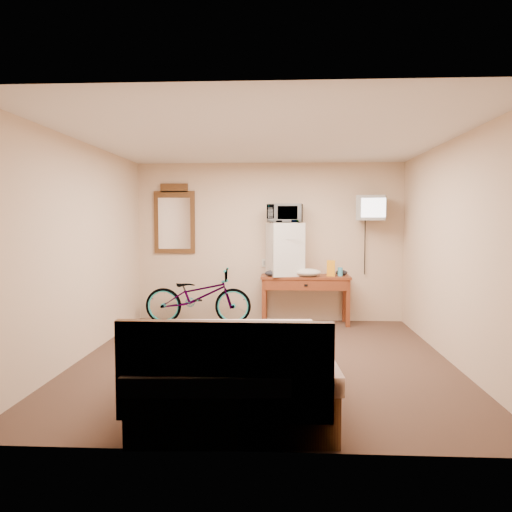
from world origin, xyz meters
The scene contains 13 objects.
room centered at (0.00, 0.00, 1.25)m, with size 4.60×4.64×2.50m.
desk centered at (0.56, 2.00, 0.63)m, with size 1.36×0.52×0.75m.
mini_fridge centered at (0.25, 2.03, 1.15)m, with size 0.61×0.59×0.81m.
microwave centered at (0.25, 2.03, 1.70)m, with size 0.52×0.35×0.29m, color silver.
snack_bag centered at (0.94, 1.96, 0.87)m, with size 0.12×0.07×0.24m, color orange.
blue_cup centered at (1.09, 1.98, 0.82)m, with size 0.08×0.08×0.13m, color #3CA3CC.
cloth_cream centered at (0.60, 1.89, 0.81)m, with size 0.39×0.30×0.12m, color beige.
cloth_dark_a centered at (0.07, 1.88, 0.80)m, with size 0.25×0.19×0.09m, color black.
cloth_dark_b centered at (1.12, 2.09, 0.79)m, with size 0.18×0.15×0.08m, color black.
crt_television centered at (1.55, 2.02, 1.78)m, with size 0.50×0.60×0.37m.
wall_mirror centered at (-1.52, 2.27, 1.61)m, with size 0.65×0.04×1.11m.
bicycle centered at (-1.09, 1.95, 0.43)m, with size 0.57×1.63×0.86m, color black.
bed centered at (-0.19, -1.37, 0.29)m, with size 1.66×2.13×0.90m.
Camera 1 is at (0.21, -5.62, 1.58)m, focal length 35.00 mm.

